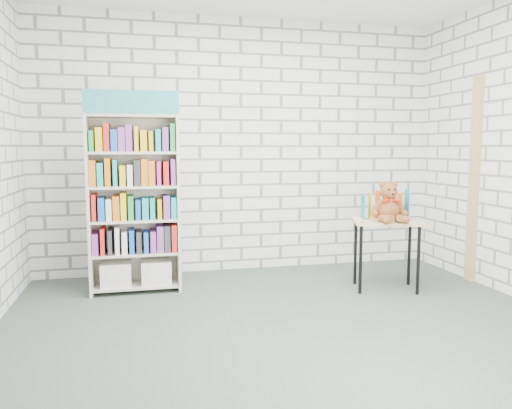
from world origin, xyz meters
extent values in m
plane|color=#3D493E|center=(0.00, 0.00, 0.00)|extent=(4.50, 4.50, 0.00)
cube|color=silver|center=(0.00, 2.00, 1.40)|extent=(4.50, 0.02, 2.80)
cube|color=silver|center=(0.00, -2.00, 1.40)|extent=(4.50, 0.02, 2.80)
cube|color=beige|center=(-1.58, 1.35, 0.85)|extent=(0.03, 0.33, 1.69)
cube|color=beige|center=(-0.76, 1.35, 0.85)|extent=(0.03, 0.33, 1.69)
cube|color=beige|center=(-1.17, 1.50, 0.85)|extent=(0.85, 0.02, 1.69)
cube|color=teal|center=(-1.17, 1.20, 1.80)|extent=(0.85, 0.02, 0.21)
cube|color=beige|center=(-1.17, 1.35, 0.06)|extent=(0.79, 0.31, 0.02)
cube|color=beige|center=(-1.17, 1.35, 0.38)|extent=(0.79, 0.31, 0.02)
cube|color=beige|center=(-1.17, 1.35, 0.70)|extent=(0.79, 0.31, 0.02)
cube|color=beige|center=(-1.17, 1.35, 1.02)|extent=(0.79, 0.31, 0.02)
cube|color=beige|center=(-1.17, 1.35, 1.34)|extent=(0.79, 0.31, 0.02)
cube|color=beige|center=(-1.17, 1.35, 1.67)|extent=(0.79, 0.31, 0.02)
cube|color=silver|center=(-1.36, 1.35, 0.18)|extent=(0.28, 0.27, 0.23)
cube|color=silver|center=(-0.98, 1.35, 0.18)|extent=(0.28, 0.27, 0.23)
cube|color=red|center=(-1.17, 1.34, 0.50)|extent=(0.79, 0.27, 0.23)
cube|color=yellow|center=(-1.17, 1.34, 0.82)|extent=(0.79, 0.27, 0.23)
cube|color=blue|center=(-1.17, 1.34, 1.14)|extent=(0.79, 0.27, 0.23)
cube|color=green|center=(-1.17, 1.34, 1.46)|extent=(0.79, 0.27, 0.23)
cube|color=tan|center=(1.21, 0.86, 0.67)|extent=(0.74, 0.60, 0.03)
cylinder|color=black|center=(0.90, 0.77, 0.33)|extent=(0.03, 0.03, 0.66)
cylinder|color=black|center=(1.00, 1.10, 0.33)|extent=(0.03, 0.03, 0.66)
cylinder|color=black|center=(1.42, 0.62, 0.33)|extent=(0.03, 0.03, 0.66)
cylinder|color=black|center=(1.51, 0.95, 0.33)|extent=(0.03, 0.03, 0.66)
cylinder|color=black|center=(0.91, 0.78, 0.68)|extent=(0.04, 0.04, 0.01)
cylinder|color=black|center=(1.41, 0.63, 0.68)|extent=(0.04, 0.04, 0.01)
cube|color=teal|center=(1.03, 1.02, 0.82)|extent=(0.07, 0.19, 0.26)
cube|color=yellow|center=(1.10, 1.00, 0.82)|extent=(0.07, 0.19, 0.26)
cube|color=#F4501A|center=(1.17, 0.98, 0.82)|extent=(0.07, 0.19, 0.26)
cube|color=black|center=(1.24, 0.96, 0.82)|extent=(0.07, 0.19, 0.26)
cube|color=white|center=(1.30, 0.94, 0.82)|extent=(0.07, 0.19, 0.26)
cube|color=orange|center=(1.37, 0.92, 0.82)|extent=(0.07, 0.19, 0.26)
cube|color=#3289BE|center=(1.44, 0.89, 0.82)|extent=(0.07, 0.19, 0.26)
ellipsoid|color=brown|center=(1.18, 0.78, 0.80)|extent=(0.23, 0.19, 0.23)
sphere|color=brown|center=(1.18, 0.78, 0.97)|extent=(0.16, 0.16, 0.16)
sphere|color=brown|center=(1.12, 0.80, 1.04)|extent=(0.06, 0.06, 0.06)
sphere|color=brown|center=(1.24, 0.79, 1.04)|extent=(0.06, 0.06, 0.06)
sphere|color=brown|center=(1.17, 0.71, 0.95)|extent=(0.06, 0.06, 0.06)
sphere|color=black|center=(1.14, 0.72, 0.99)|extent=(0.02, 0.02, 0.02)
sphere|color=black|center=(1.20, 0.71, 0.99)|extent=(0.02, 0.02, 0.02)
sphere|color=black|center=(1.17, 0.69, 0.95)|extent=(0.02, 0.02, 0.02)
cylinder|color=brown|center=(1.06, 0.77, 0.83)|extent=(0.12, 0.10, 0.16)
cylinder|color=brown|center=(1.29, 0.75, 0.83)|extent=(0.11, 0.09, 0.16)
sphere|color=brown|center=(1.03, 0.76, 0.77)|extent=(0.06, 0.06, 0.06)
sphere|color=brown|center=(1.32, 0.73, 0.77)|extent=(0.06, 0.06, 0.06)
cylinder|color=brown|center=(1.10, 0.68, 0.73)|extent=(0.10, 0.18, 0.09)
cylinder|color=brown|center=(1.23, 0.67, 0.73)|extent=(0.13, 0.18, 0.09)
sphere|color=brown|center=(1.07, 0.60, 0.72)|extent=(0.08, 0.08, 0.08)
sphere|color=brown|center=(1.25, 0.59, 0.72)|extent=(0.08, 0.08, 0.08)
cone|color=red|center=(1.13, 0.72, 0.90)|extent=(0.07, 0.07, 0.06)
cone|color=red|center=(1.21, 0.71, 0.90)|extent=(0.07, 0.07, 0.06)
sphere|color=red|center=(1.17, 0.71, 0.90)|extent=(0.03, 0.03, 0.03)
cube|color=tan|center=(2.23, 0.95, 1.05)|extent=(0.05, 0.12, 2.10)
camera|label=1|loc=(-1.13, -3.51, 1.38)|focal=35.00mm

